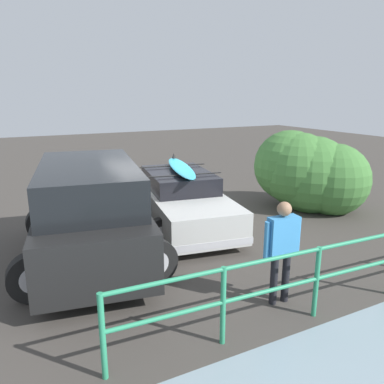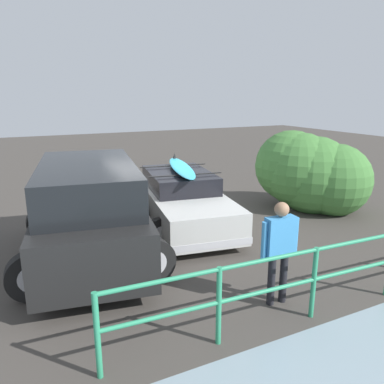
# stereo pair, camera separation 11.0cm
# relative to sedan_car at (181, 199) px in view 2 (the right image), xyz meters

# --- Properties ---
(ground_plane) EXTENTS (44.00, 44.00, 0.02)m
(ground_plane) POSITION_rel_sedan_car_xyz_m (0.27, -0.71, -0.64)
(ground_plane) COLOR #423D38
(ground_plane) RESTS_ON ground
(sedan_car) EXTENTS (2.78, 4.69, 1.57)m
(sedan_car) POSITION_rel_sedan_car_xyz_m (0.00, 0.00, 0.00)
(sedan_car) COLOR silver
(sedan_car) RESTS_ON ground
(suv_car) EXTENTS (3.09, 4.68, 1.90)m
(suv_car) POSITION_rel_sedan_car_xyz_m (2.42, 1.14, 0.35)
(suv_car) COLOR black
(suv_car) RESTS_ON ground
(person_bystander) EXTENTS (0.63, 0.22, 1.62)m
(person_bystander) POSITION_rel_sedan_car_xyz_m (0.20, 4.02, 0.35)
(person_bystander) COLOR black
(person_bystander) RESTS_ON ground
(railing_fence) EXTENTS (7.64, 0.40, 1.08)m
(railing_fence) POSITION_rel_sedan_car_xyz_m (-0.78, 4.58, 0.08)
(railing_fence) COLOR #2D9366
(railing_fence) RESTS_ON ground
(bush_near_left) EXTENTS (2.73, 2.87, 2.28)m
(bush_near_left) POSITION_rel_sedan_car_xyz_m (-3.69, 0.45, 0.37)
(bush_near_left) COLOR #4C3828
(bush_near_left) RESTS_ON ground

